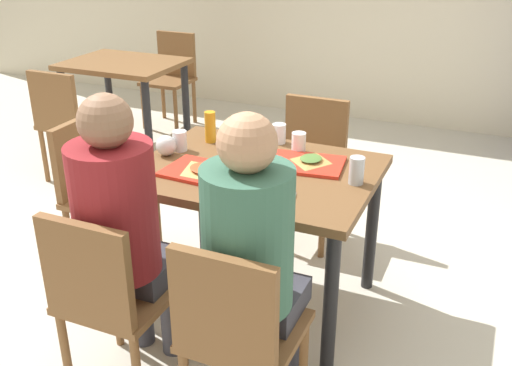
{
  "coord_description": "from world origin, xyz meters",
  "views": [
    {
      "loc": [
        1.0,
        -2.31,
        1.81
      ],
      "look_at": [
        0.0,
        0.0,
        0.67
      ],
      "focal_mm": 41.56,
      "sensor_mm": 36.0,
      "label": 1
    }
  ],
  "objects_px": {
    "chair_far_side": "(310,159)",
    "background_chair_far": "(172,72)",
    "paper_plate_near_edge": "(270,193)",
    "tray_red_near": "(204,172)",
    "soda_can": "(357,170)",
    "pizza_slice_b": "(311,160)",
    "background_chair_near": "(66,118)",
    "tray_red_far": "(304,164)",
    "person_in_brown_jacket": "(252,250)",
    "plastic_cup_a": "(279,133)",
    "paper_plate_center": "(244,146)",
    "foil_bundle": "(166,146)",
    "person_in_red": "(122,221)",
    "plastic_cup_b": "(227,190)",
    "plastic_cup_c": "(180,141)",
    "chair_near_left": "(107,294)",
    "pizza_slice_a": "(202,169)",
    "background_table": "(124,77)",
    "condiment_bottle": "(210,127)",
    "chair_left_end": "(97,185)",
    "main_table": "(256,188)",
    "plastic_cup_d": "(299,143)"
  },
  "relations": [
    {
      "from": "tray_red_near",
      "to": "background_chair_far",
      "type": "distance_m",
      "value": 2.98
    },
    {
      "from": "paper_plate_center",
      "to": "background_chair_far",
      "type": "relative_size",
      "value": 0.26
    },
    {
      "from": "person_in_red",
      "to": "background_chair_near",
      "type": "bearing_deg",
      "value": 136.14
    },
    {
      "from": "background_chair_near",
      "to": "pizza_slice_a",
      "type": "bearing_deg",
      "value": -31.38
    },
    {
      "from": "paper_plate_center",
      "to": "foil_bundle",
      "type": "xyz_separation_m",
      "value": [
        -0.3,
        -0.25,
        0.05
      ]
    },
    {
      "from": "person_in_red",
      "to": "tray_red_far",
      "type": "xyz_separation_m",
      "value": [
        0.46,
        0.79,
        0.01
      ]
    },
    {
      "from": "chair_far_side",
      "to": "soda_can",
      "type": "bearing_deg",
      "value": -59.33
    },
    {
      "from": "chair_near_left",
      "to": "pizza_slice_a",
      "type": "relative_size",
      "value": 3.36
    },
    {
      "from": "chair_left_end",
      "to": "condiment_bottle",
      "type": "relative_size",
      "value": 5.23
    },
    {
      "from": "tray_red_near",
      "to": "tray_red_far",
      "type": "bearing_deg",
      "value": 35.54
    },
    {
      "from": "paper_plate_center",
      "to": "chair_far_side",
      "type": "bearing_deg",
      "value": 74.04
    },
    {
      "from": "person_in_brown_jacket",
      "to": "pizza_slice_b",
      "type": "relative_size",
      "value": 6.67
    },
    {
      "from": "paper_plate_near_edge",
      "to": "chair_left_end",
      "type": "bearing_deg",
      "value": 168.07
    },
    {
      "from": "pizza_slice_b",
      "to": "background_chair_near",
      "type": "xyz_separation_m",
      "value": [
        -2.07,
        0.7,
        -0.28
      ]
    },
    {
      "from": "tray_red_far",
      "to": "pizza_slice_b",
      "type": "height_order",
      "value": "pizza_slice_b"
    },
    {
      "from": "tray_red_far",
      "to": "foil_bundle",
      "type": "bearing_deg",
      "value": -167.35
    },
    {
      "from": "background_chair_near",
      "to": "chair_near_left",
      "type": "bearing_deg",
      "value": -46.39
    },
    {
      "from": "plastic_cup_b",
      "to": "background_chair_near",
      "type": "distance_m",
      "value": 2.25
    },
    {
      "from": "person_in_red",
      "to": "tray_red_far",
      "type": "relative_size",
      "value": 3.46
    },
    {
      "from": "tray_red_near",
      "to": "paper_plate_center",
      "type": "bearing_deg",
      "value": 85.87
    },
    {
      "from": "foil_bundle",
      "to": "soda_can",
      "type": "bearing_deg",
      "value": 2.59
    },
    {
      "from": "main_table",
      "to": "pizza_slice_b",
      "type": "height_order",
      "value": "pizza_slice_b"
    },
    {
      "from": "tray_red_far",
      "to": "plastic_cup_a",
      "type": "distance_m",
      "value": 0.32
    },
    {
      "from": "person_in_red",
      "to": "paper_plate_center",
      "type": "height_order",
      "value": "person_in_red"
    },
    {
      "from": "person_in_red",
      "to": "tray_red_near",
      "type": "distance_m",
      "value": 0.52
    },
    {
      "from": "chair_near_left",
      "to": "plastic_cup_a",
      "type": "relative_size",
      "value": 8.36
    },
    {
      "from": "background_chair_near",
      "to": "plastic_cup_b",
      "type": "bearing_deg",
      "value": -32.75
    },
    {
      "from": "paper_plate_near_edge",
      "to": "background_chair_far",
      "type": "relative_size",
      "value": 0.26
    },
    {
      "from": "chair_far_side",
      "to": "plastic_cup_a",
      "type": "height_order",
      "value": "plastic_cup_a"
    },
    {
      "from": "chair_far_side",
      "to": "paper_plate_near_edge",
      "type": "height_order",
      "value": "chair_far_side"
    },
    {
      "from": "tray_red_far",
      "to": "plastic_cup_c",
      "type": "bearing_deg",
      "value": -174.27
    },
    {
      "from": "tray_red_near",
      "to": "tray_red_far",
      "type": "relative_size",
      "value": 1.0
    },
    {
      "from": "pizza_slice_a",
      "to": "background_table",
      "type": "xyz_separation_m",
      "value": [
        -1.66,
        1.74,
        -0.15
      ]
    },
    {
      "from": "chair_left_end",
      "to": "plastic_cup_c",
      "type": "xyz_separation_m",
      "value": [
        0.49,
        0.06,
        0.3
      ]
    },
    {
      "from": "chair_left_end",
      "to": "plastic_cup_b",
      "type": "relative_size",
      "value": 8.36
    },
    {
      "from": "person_in_red",
      "to": "condiment_bottle",
      "type": "relative_size",
      "value": 7.79
    },
    {
      "from": "person_in_brown_jacket",
      "to": "paper_plate_center",
      "type": "bearing_deg",
      "value": 116.01
    },
    {
      "from": "plastic_cup_b",
      "to": "foil_bundle",
      "type": "xyz_separation_m",
      "value": [
        -0.49,
        0.34,
        0.0
      ]
    },
    {
      "from": "tray_red_far",
      "to": "plastic_cup_b",
      "type": "xyz_separation_m",
      "value": [
        -0.16,
        -0.48,
        0.04
      ]
    },
    {
      "from": "tray_red_far",
      "to": "paper_plate_center",
      "type": "bearing_deg",
      "value": 163.52
    },
    {
      "from": "person_in_brown_jacket",
      "to": "foil_bundle",
      "type": "bearing_deg",
      "value": 138.9
    },
    {
      "from": "main_table",
      "to": "plastic_cup_c",
      "type": "bearing_deg",
      "value": 171.79
    },
    {
      "from": "person_in_brown_jacket",
      "to": "tray_red_near",
      "type": "relative_size",
      "value": 3.46
    },
    {
      "from": "person_in_red",
      "to": "paper_plate_near_edge",
      "type": "xyz_separation_m",
      "value": [
        0.44,
        0.43,
        0.01
      ]
    },
    {
      "from": "tray_red_far",
      "to": "plastic_cup_b",
      "type": "relative_size",
      "value": 3.6
    },
    {
      "from": "plastic_cup_b",
      "to": "plastic_cup_c",
      "type": "relative_size",
      "value": 1.0
    },
    {
      "from": "tray_red_near",
      "to": "plastic_cup_d",
      "type": "bearing_deg",
      "value": 54.44
    },
    {
      "from": "person_in_brown_jacket",
      "to": "pizza_slice_b",
      "type": "distance_m",
      "value": 0.81
    },
    {
      "from": "tray_red_near",
      "to": "soda_can",
      "type": "distance_m",
      "value": 0.68
    },
    {
      "from": "chair_far_side",
      "to": "background_chair_far",
      "type": "xyz_separation_m",
      "value": [
        -1.85,
        1.51,
        0.0
      ]
    }
  ]
}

